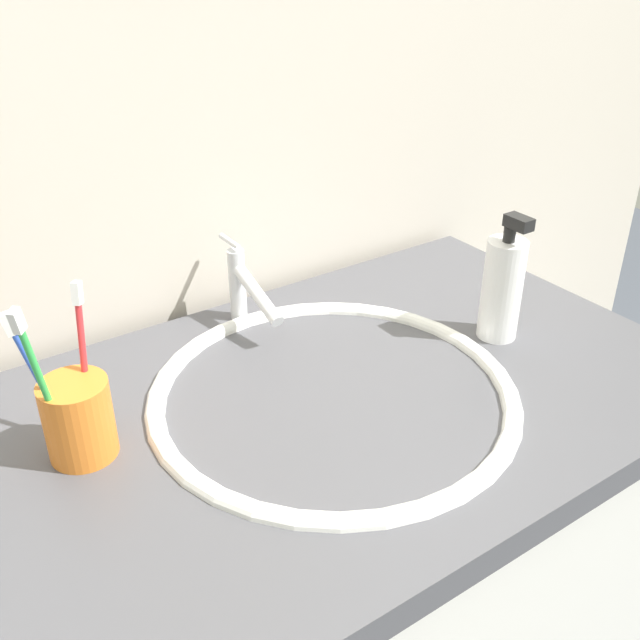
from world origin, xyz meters
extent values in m
cube|color=beige|center=(0.00, 0.32, 1.20)|extent=(2.11, 0.04, 2.40)
cube|color=silver|center=(0.00, 0.00, 0.41)|extent=(0.88, 0.53, 0.83)
cube|color=#4C4C51|center=(0.00, 0.00, 0.85)|extent=(0.91, 0.56, 0.04)
ellipsoid|color=white|center=(0.00, 0.00, 0.82)|extent=(0.39, 0.39, 0.10)
torus|color=white|center=(0.00, 0.00, 0.87)|extent=(0.45, 0.45, 0.02)
cylinder|color=#595B60|center=(0.00, 0.00, 0.77)|extent=(0.03, 0.03, 0.01)
cylinder|color=silver|center=(0.00, 0.23, 0.92)|extent=(0.02, 0.02, 0.10)
cylinder|color=silver|center=(0.00, 0.18, 0.93)|extent=(0.02, 0.11, 0.06)
cylinder|color=silver|center=(0.00, 0.25, 0.98)|extent=(0.01, 0.05, 0.01)
cylinder|color=orange|center=(-0.28, 0.07, 0.91)|extent=(0.07, 0.07, 0.09)
cylinder|color=blue|center=(-0.31, 0.07, 0.95)|extent=(0.04, 0.02, 0.17)
cube|color=white|center=(-0.33, 0.08, 1.04)|extent=(0.02, 0.01, 0.03)
cylinder|color=green|center=(-0.31, 0.05, 0.97)|extent=(0.04, 0.03, 0.19)
cube|color=white|center=(-0.33, 0.04, 1.06)|extent=(0.02, 0.02, 0.03)
cylinder|color=red|center=(-0.26, 0.08, 0.96)|extent=(0.03, 0.03, 0.17)
cube|color=white|center=(-0.25, 0.09, 1.04)|extent=(0.02, 0.02, 0.03)
cylinder|color=white|center=(0.27, -0.01, 0.94)|extent=(0.05, 0.05, 0.14)
cylinder|color=black|center=(0.27, -0.01, 1.02)|extent=(0.02, 0.02, 0.02)
cube|color=black|center=(0.27, -0.02, 1.04)|extent=(0.02, 0.04, 0.02)
camera|label=1|loc=(-0.42, -0.59, 1.38)|focal=41.12mm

